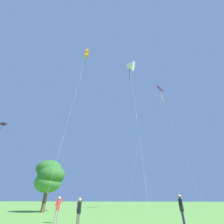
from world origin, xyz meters
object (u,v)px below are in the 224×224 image
Objects in this scene: person_far_back at (79,210)px; person_near_tree at (181,208)px; kite_teal_box at (139,132)px; kite_black_large at (0,127)px; kite_orange_box at (87,54)px; tree_left_oak at (50,176)px; kite_white_distant at (130,66)px; person_in_blue_jacket at (58,207)px; kite_purple_streamer at (161,93)px.

person_far_back is 6.03m from person_near_tree.
kite_black_large is (-22.66, -23.32, -6.82)m from kite_teal_box.
kite_orange_box is at bearing 144.95° from person_near_tree.
kite_orange_box is 20.06m from kite_black_large.
kite_teal_box is 2.88× the size of tree_left_oak.
person_in_blue_jacket is at bearing -126.60° from kite_white_distant.
person_near_tree is at bearing 12.71° from person_far_back.
kite_orange_box reaches higher than person_in_blue_jacket.
kite_purple_streamer is at bearing 79.45° from person_near_tree.
kite_white_distant is at bearing 9.75° from kite_orange_box.
kite_orange_box is 25.84m from person_in_blue_jacket.
kite_white_distant is 24.06m from person_far_back.
kite_black_large is (-14.46, 0.67, -13.89)m from kite_orange_box.
kite_teal_box is 12.69× the size of person_far_back.
tree_left_oak is (-15.85, 10.85, 3.54)m from person_near_tree.
person_in_blue_jacket is 12.75m from tree_left_oak.
person_far_back is at bearing -113.00° from kite_purple_streamer.
person_far_back is (-10.05, -23.67, -24.49)m from kite_purple_streamer.
tree_left_oak is at bearing -122.92° from kite_teal_box.
kite_black_large reaches higher than person_in_blue_jacket.
kite_teal_box is 22.91m from kite_white_distant.
kite_purple_streamer reaches higher than person_far_back.
kite_orange_box is 21.01m from kite_purple_streamer.
kite_orange_box is at bearing 108.75° from person_in_blue_jacket.
person_far_back is at bearing -26.24° from kite_black_large.
person_in_blue_jacket is at bearing -71.25° from kite_orange_box.
person_in_blue_jacket is (2.18, -6.43, -24.93)m from kite_orange_box.
tree_left_oak is at bearing 126.88° from person_in_blue_jacket.
kite_white_distant is 3.44× the size of tree_left_oak.
kite_white_distant is 1.76× the size of kite_black_large.
kite_orange_box is 17.43× the size of person_far_back.
kite_white_distant is at bearing -8.59° from tree_left_oak.
kite_teal_box is at bearing 126.04° from kite_purple_streamer.
person_far_back is 16.16m from tree_left_oak.
person_near_tree reaches higher than person_in_blue_jacket.
person_near_tree is 19.54m from tree_left_oak.
kite_orange_box is at bearing -108.88° from kite_teal_box.
kite_purple_streamer is at bearing 67.00° from person_far_back.
kite_teal_box is 1.48× the size of kite_black_large.
person_far_back is (19.27, -9.50, -11.12)m from kite_black_large.
person_in_blue_jacket is at bearing 172.86° from person_near_tree.
kite_white_distant reaches higher than person_near_tree.
kite_purple_streamer is 16.49× the size of person_in_blue_jacket.
person_far_back is (-3.17, -10.20, -21.56)m from kite_white_distant.
kite_purple_streamer reaches higher than person_in_blue_jacket.
person_far_back is (-3.40, -32.82, -17.94)m from kite_teal_box.
person_in_blue_jacket is (-5.80, -7.80, -21.48)m from kite_white_distant.
kite_orange_box is at bearing 118.57° from person_far_back.
kite_black_large is 7.96× the size of person_in_blue_jacket.
person_in_blue_jacket is (-12.67, -21.28, -24.42)m from kite_purple_streamer.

